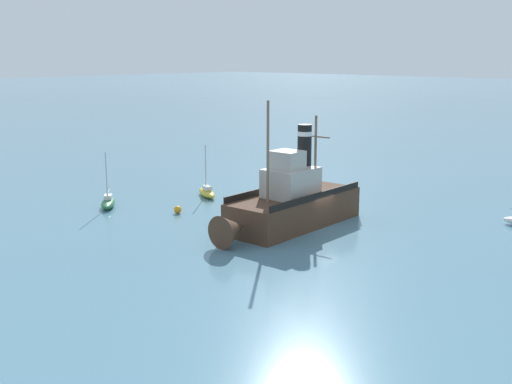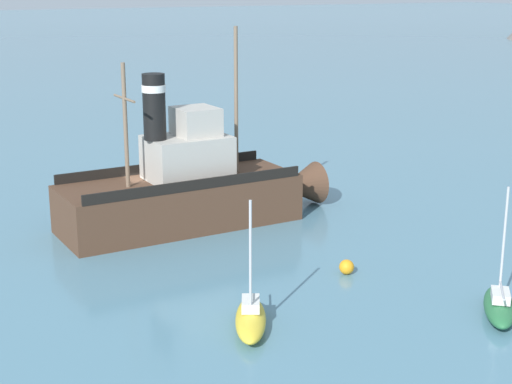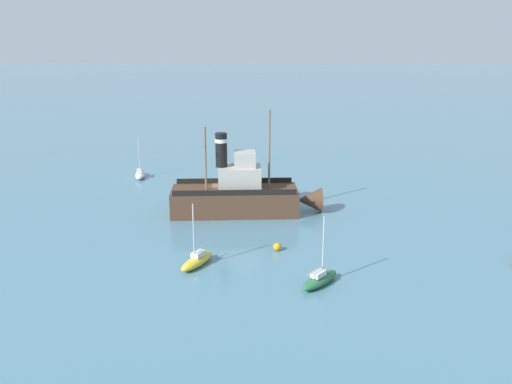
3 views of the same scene
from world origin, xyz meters
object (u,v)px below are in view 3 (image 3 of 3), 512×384
at_px(old_tugboat, 241,195).
at_px(sailboat_green, 320,279).
at_px(sailboat_yellow, 197,260).
at_px(mooring_buoy, 277,247).
at_px(sailboat_white, 140,174).

xyz_separation_m(old_tugboat, sailboat_green, (15.89, 5.58, -1.40)).
bearing_deg(sailboat_yellow, sailboat_green, 68.87).
xyz_separation_m(old_tugboat, sailboat_yellow, (12.52, -3.13, -1.40)).
distance_m(sailboat_green, mooring_buoy, 6.74).
bearing_deg(sailboat_white, old_tugboat, 41.99).
bearing_deg(sailboat_green, old_tugboat, -160.65).
relative_size(old_tugboat, sailboat_white, 2.96).
bearing_deg(sailboat_white, sailboat_yellow, 19.40).
height_order(sailboat_white, sailboat_green, same).
height_order(old_tugboat, sailboat_white, old_tugboat).
bearing_deg(sailboat_white, mooring_buoy, 33.28).
xyz_separation_m(sailboat_white, mooring_buoy, (23.42, 15.37, -0.11)).
bearing_deg(old_tugboat, sailboat_yellow, -14.01).
bearing_deg(old_tugboat, sailboat_white, -138.01).
distance_m(old_tugboat, sailboat_green, 16.90).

